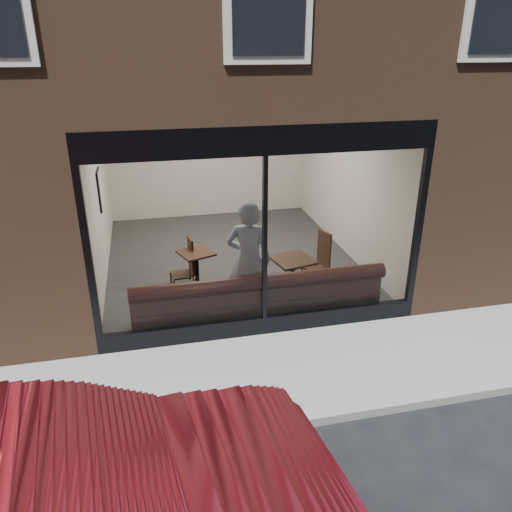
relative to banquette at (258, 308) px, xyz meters
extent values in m
plane|color=black|center=(0.00, -2.45, -0.23)|extent=(120.00, 120.00, 0.00)
cube|color=gray|center=(0.00, -1.45, -0.22)|extent=(40.00, 2.00, 0.01)
cube|color=gray|center=(0.00, -2.50, -0.17)|extent=(40.00, 0.10, 0.12)
cube|color=brown|center=(-3.75, 5.55, 1.38)|extent=(2.50, 12.00, 3.20)
cube|color=brown|center=(3.75, 5.55, 1.38)|extent=(2.50, 12.00, 3.20)
cube|color=brown|center=(0.00, 8.55, 1.38)|extent=(5.00, 6.00, 3.20)
plane|color=#2D2D30|center=(0.00, 2.55, -0.21)|extent=(6.00, 6.00, 0.00)
plane|color=white|center=(0.00, 2.55, 2.97)|extent=(6.00, 6.00, 0.00)
plane|color=silver|center=(0.00, 5.54, 1.37)|extent=(5.00, 0.00, 5.00)
plane|color=silver|center=(-2.49, 2.55, 1.37)|extent=(0.00, 6.00, 6.00)
plane|color=silver|center=(2.49, 2.55, 1.37)|extent=(0.00, 6.00, 6.00)
cube|color=black|center=(0.00, -0.40, -0.08)|extent=(5.00, 0.10, 0.30)
cube|color=black|center=(0.00, -0.40, 2.77)|extent=(5.00, 0.10, 0.40)
cube|color=black|center=(0.00, -0.40, 1.32)|extent=(0.06, 0.10, 2.50)
plane|color=white|center=(0.00, -0.43, 1.33)|extent=(4.80, 0.00, 4.80)
cube|color=#3A1516|center=(0.00, 0.00, 0.00)|extent=(4.00, 0.55, 0.45)
imported|color=#A1B7D3|center=(-0.10, 0.24, 0.76)|extent=(0.84, 0.68, 1.97)
cube|color=black|center=(-0.84, 1.31, 0.52)|extent=(0.71, 0.71, 0.04)
cube|color=black|center=(0.76, 0.62, 0.52)|extent=(0.77, 0.77, 0.04)
cube|color=black|center=(-1.10, 1.53, 0.01)|extent=(0.41, 0.41, 0.04)
cube|color=black|center=(1.40, 1.23, 0.01)|extent=(0.47, 0.47, 0.04)
cube|color=white|center=(-2.45, 2.79, 1.38)|extent=(0.02, 0.53, 0.71)
camera|label=1|loc=(-1.62, -6.91, 3.99)|focal=35.00mm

